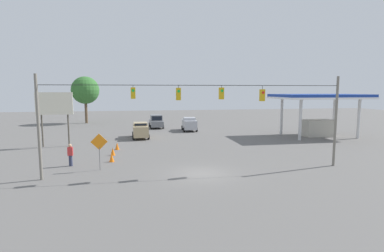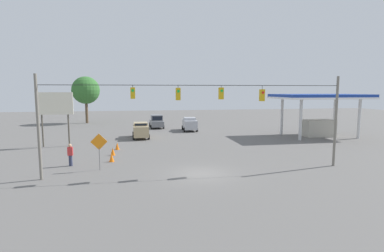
{
  "view_description": "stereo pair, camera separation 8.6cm",
  "coord_description": "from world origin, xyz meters",
  "views": [
    {
      "loc": [
        4.41,
        20.96,
        6.12
      ],
      "look_at": [
        -0.68,
        -7.75,
        2.62
      ],
      "focal_mm": 28.0,
      "sensor_mm": 36.0,
      "label": 1
    },
    {
      "loc": [
        4.33,
        20.98,
        6.12
      ],
      "look_at": [
        -0.68,
        -7.75,
        2.62
      ],
      "focal_mm": 28.0,
      "sensor_mm": 36.0,
      "label": 2
    }
  ],
  "objects": [
    {
      "name": "overhead_signal_span",
      "position": [
        -0.05,
        -0.52,
        4.59
      ],
      "size": [
        22.43,
        0.38,
        7.21
      ],
      "color": "slate",
      "rests_on": "ground_plane"
    },
    {
      "name": "sedan_tan_withflow_far",
      "position": [
        4.29,
        -17.68,
        1.04
      ],
      "size": [
        2.19,
        4.45,
        2.0
      ],
      "color": "tan",
      "rests_on": "ground_plane"
    },
    {
      "name": "tree_horizon_left",
      "position": [
        14.12,
        -37.1,
        6.07
      ],
      "size": [
        5.04,
        5.04,
        8.63
      ],
      "color": "brown",
      "rests_on": "ground_plane"
    },
    {
      "name": "ground_plane",
      "position": [
        0.0,
        0.0,
        0.0
      ],
      "size": [
        140.0,
        140.0,
        0.0
      ],
      "primitive_type": "plane",
      "color": "#605E5B"
    },
    {
      "name": "pickup_truck_grey_withflow_deep",
      "position": [
        1.7,
        -28.1,
        0.98
      ],
      "size": [
        2.29,
        5.6,
        2.12
      ],
      "color": "slate",
      "rests_on": "ground_plane"
    },
    {
      "name": "work_zone_sign",
      "position": [
        7.47,
        -2.42,
        1.99
      ],
      "size": [
        1.27,
        0.06,
        2.84
      ],
      "color": "slate",
      "rests_on": "ground_plane"
    },
    {
      "name": "sedan_silver_oncoming_deep",
      "position": [
        -3.05,
        -23.47,
        1.04
      ],
      "size": [
        2.25,
        4.21,
        2.01
      ],
      "color": "#A8AAB2",
      "rests_on": "ground_plane"
    },
    {
      "name": "traffic_cone_nearest",
      "position": [
        6.82,
        -5.0,
        0.37
      ],
      "size": [
        0.43,
        0.43,
        0.74
      ],
      "primitive_type": "cone",
      "color": "orange",
      "rests_on": "ground_plane"
    },
    {
      "name": "pedestrian",
      "position": [
        9.96,
        -4.11,
        0.93
      ],
      "size": [
        0.4,
        0.28,
        1.83
      ],
      "color": "#2D334C",
      "rests_on": "ground_plane"
    },
    {
      "name": "traffic_cone_second",
      "position": [
        6.94,
        -7.6,
        0.37
      ],
      "size": [
        0.43,
        0.43,
        0.74
      ],
      "primitive_type": "cone",
      "color": "orange",
      "rests_on": "ground_plane"
    },
    {
      "name": "gas_station",
      "position": [
        -19.0,
        -14.99,
        4.06
      ],
      "size": [
        11.58,
        7.11,
        5.58
      ],
      "color": "navy",
      "rests_on": "ground_plane"
    },
    {
      "name": "roadside_billboard",
      "position": [
        13.4,
        -13.28,
        4.28
      ],
      "size": [
        3.83,
        0.16,
        5.9
      ],
      "color": "#4C473D",
      "rests_on": "ground_plane"
    },
    {
      "name": "traffic_cone_third",
      "position": [
        6.73,
        -10.36,
        0.37
      ],
      "size": [
        0.43,
        0.43,
        0.74
      ],
      "primitive_type": "cone",
      "color": "orange",
      "rests_on": "ground_plane"
    }
  ]
}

